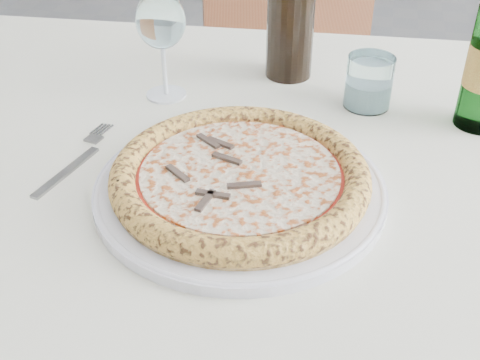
# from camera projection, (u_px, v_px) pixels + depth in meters

# --- Properties ---
(dining_table) EXTENTS (1.60, 1.01, 0.76)m
(dining_table) POSITION_uv_depth(u_px,v_px,m) (255.00, 200.00, 0.87)
(dining_table) COLOR brown
(dining_table) RESTS_ON floor
(chair_far) EXTENTS (0.61, 0.61, 0.93)m
(chair_far) POSITION_uv_depth(u_px,v_px,m) (297.00, 62.00, 1.60)
(chair_far) COLOR brown
(chair_far) RESTS_ON floor
(plate) EXTENTS (0.36, 0.36, 0.02)m
(plate) POSITION_uv_depth(u_px,v_px,m) (240.00, 187.00, 0.74)
(plate) COLOR white
(plate) RESTS_ON dining_table
(pizza) EXTENTS (0.31, 0.31, 0.03)m
(pizza) POSITION_uv_depth(u_px,v_px,m) (240.00, 176.00, 0.73)
(pizza) COLOR tan
(pizza) RESTS_ON plate
(fork) EXTENTS (0.04, 0.18, 0.00)m
(fork) POSITION_uv_depth(u_px,v_px,m) (76.00, 160.00, 0.80)
(fork) COLOR gray
(fork) RESTS_ON dining_table
(wine_glass) EXTENTS (0.07, 0.07, 0.17)m
(wine_glass) POSITION_uv_depth(u_px,v_px,m) (161.00, 23.00, 0.89)
(wine_glass) COLOR white
(wine_glass) RESTS_ON dining_table
(tumbler) EXTENTS (0.07, 0.07, 0.08)m
(tumbler) POSITION_uv_depth(u_px,v_px,m) (369.00, 85.00, 0.91)
(tumbler) COLOR white
(tumbler) RESTS_ON dining_table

